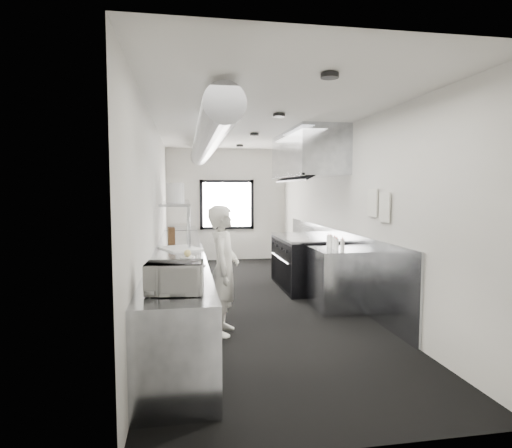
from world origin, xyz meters
name	(u,v)px	position (x,y,z in m)	size (l,w,h in m)	color
floor	(252,300)	(0.00, 0.00, 0.00)	(3.00, 8.00, 0.01)	black
ceiling	(252,124)	(0.00, 0.00, 2.80)	(3.00, 8.00, 0.01)	silver
wall_back	(227,205)	(0.00, 4.00, 1.40)	(3.00, 0.02, 2.80)	silver
wall_front	(349,247)	(0.00, -4.00, 1.40)	(3.00, 0.02, 2.80)	silver
wall_left	(156,214)	(-1.50, 0.00, 1.40)	(0.02, 8.00, 2.80)	silver
wall_right	(342,213)	(1.50, 0.00, 1.40)	(0.02, 8.00, 2.80)	silver
wall_cladding	(334,261)	(1.48, 0.30, 0.55)	(0.03, 5.50, 1.10)	gray
hvac_duct	(206,142)	(-0.70, 0.40, 2.55)	(0.40, 0.40, 6.40)	gray
service_window	(227,205)	(0.00, 3.96, 1.40)	(1.36, 0.05, 1.25)	silver
exhaust_hood	(307,155)	(1.10, 0.70, 2.39)	(0.81, 2.20, 0.88)	gray
prep_counter	(179,282)	(-1.15, -0.50, 0.45)	(0.70, 6.00, 0.90)	gray
pass_shelf	(177,203)	(-1.19, 1.00, 1.54)	(0.45, 3.00, 0.68)	gray
range	(303,262)	(1.04, 0.70, 0.47)	(0.88, 1.60, 0.94)	black
bottle_station	(336,279)	(1.15, -0.70, 0.45)	(0.65, 0.80, 0.90)	gray
far_work_table	(181,247)	(-1.15, 3.20, 0.45)	(0.70, 1.20, 0.90)	gray
notice_sheet_a	(373,203)	(1.47, -1.20, 1.60)	(0.02, 0.28, 0.38)	silver
notice_sheet_b	(384,207)	(1.47, -1.55, 1.55)	(0.02, 0.28, 0.38)	silver
line_cook	(224,270)	(-0.60, -1.50, 0.79)	(0.58, 0.38, 1.59)	silver
microwave	(175,278)	(-1.16, -3.02, 1.03)	(0.44, 0.34, 0.27)	silver
deli_tub_a	(156,284)	(-1.33, -2.84, 0.95)	(0.13, 0.13, 0.10)	silver
deli_tub_b	(158,274)	(-1.33, -2.42, 0.95)	(0.14, 0.14, 0.10)	silver
newspaper	(190,268)	(-1.02, -1.88, 0.90)	(0.29, 0.37, 0.01)	silver
small_plate	(188,257)	(-1.03, -1.15, 0.91)	(0.19, 0.19, 0.02)	silver
pastry	(188,253)	(-1.03, -1.15, 0.96)	(0.09, 0.09, 0.09)	#D8C471
cutting_board	(180,248)	(-1.13, -0.33, 0.91)	(0.47, 0.63, 0.02)	silver
knife_block	(171,235)	(-1.28, 0.47, 1.03)	(0.11, 0.23, 0.25)	brown
plate_stack_a	(174,193)	(-1.22, 0.34, 1.72)	(0.26, 0.26, 0.31)	silver
plate_stack_b	(177,193)	(-1.18, 0.81, 1.73)	(0.24, 0.24, 0.31)	silver
plate_stack_c	(176,192)	(-1.21, 1.26, 1.74)	(0.23, 0.23, 0.33)	silver
plate_stack_d	(178,192)	(-1.18, 1.65, 1.73)	(0.21, 0.21, 0.33)	silver
squeeze_bottle_a	(342,245)	(1.13, -0.98, 0.99)	(0.06, 0.06, 0.18)	silver
squeeze_bottle_b	(337,244)	(1.11, -0.83, 0.98)	(0.06, 0.06, 0.17)	silver
squeeze_bottle_c	(334,243)	(1.12, -0.69, 0.99)	(0.06, 0.06, 0.18)	silver
squeeze_bottle_d	(331,241)	(1.13, -0.51, 0.99)	(0.06, 0.06, 0.18)	silver
squeeze_bottle_e	(328,241)	(1.13, -0.41, 0.99)	(0.06, 0.06, 0.18)	silver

